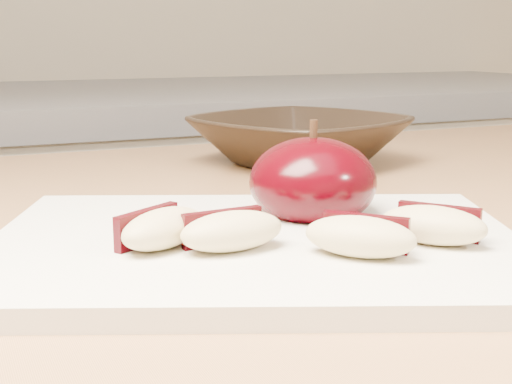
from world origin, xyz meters
name	(u,v)px	position (x,y,z in m)	size (l,w,h in m)	color
back_cabinet	(0,381)	(0.00, 1.20, 0.47)	(2.40, 0.62, 0.94)	silver
cutting_board	(256,246)	(0.10, 0.39, 0.91)	(0.29, 0.21, 0.01)	silver
apple_half	(313,182)	(0.15, 0.43, 0.93)	(0.11, 0.11, 0.07)	black
apple_wedge_a	(162,228)	(0.04, 0.40, 0.92)	(0.06, 0.05, 0.02)	#CFB883
apple_wedge_b	(231,231)	(0.08, 0.38, 0.92)	(0.06, 0.03, 0.02)	#CFB883
apple_wedge_c	(361,236)	(0.13, 0.34, 0.92)	(0.06, 0.06, 0.02)	#CFB883
apple_wedge_d	(434,225)	(0.18, 0.34, 0.92)	(0.06, 0.06, 0.02)	#CFB883
bowl	(299,140)	(0.26, 0.65, 0.92)	(0.19, 0.19, 0.05)	black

